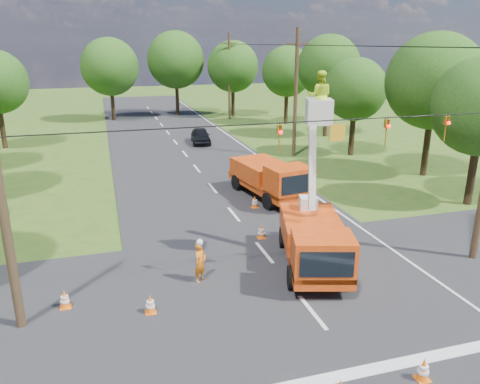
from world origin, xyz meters
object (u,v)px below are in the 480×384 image
object	(u,v)px
pole_left	(1,197)
traffic_cone_6	(277,173)
distant_car	(201,136)
bucket_truck	(315,229)
tree_right_d	(329,67)
tree_right_b	(434,81)
tree_far_c	(233,67)
tree_right_c	(355,90)
tree_right_e	(287,71)
tree_far_b	(176,60)
traffic_cone_1	(423,369)
pole_right_mid	(296,93)
traffic_cone_4	(150,304)
tree_far_a	(110,67)
pole_right_far	(229,76)
traffic_cone_2	(261,232)
second_truck	(271,178)
ground_worker	(200,262)
traffic_cone_5	(65,299)
traffic_cone_3	(255,202)

from	to	relation	value
pole_left	traffic_cone_6	bearing A→B (deg)	44.61
traffic_cone_6	distant_car	bearing A→B (deg)	101.46
bucket_truck	tree_right_d	size ratio (longest dim) A/B	0.82
tree_right_b	tree_far_c	xyz separation A→B (m)	(-5.50, 30.00, -0.37)
bucket_truck	tree_right_c	world-z (taller)	bucket_truck
tree_right_e	tree_far_b	world-z (taller)	tree_far_b
traffic_cone_1	pole_left	size ratio (longest dim) A/B	0.08
tree_right_d	tree_far_c	bearing A→B (deg)	109.46
pole_right_mid	tree_right_c	bearing A→B (deg)	-12.01
traffic_cone_6	traffic_cone_4	bearing A→B (deg)	-124.94
bucket_truck	pole_left	bearing A→B (deg)	-157.34
bucket_truck	tree_right_b	size ratio (longest dim) A/B	0.82
tree_right_d	tree_far_a	xyz separation A→B (m)	(-19.80, 16.00, -0.49)
traffic_cone_4	tree_far_c	distance (m)	45.30
pole_right_far	tree_right_d	xyz separation A→B (m)	(6.30, -13.00, 1.57)
traffic_cone_2	tree_far_b	bearing A→B (deg)	86.32
tree_far_a	tree_far_b	world-z (taller)	tree_far_b
tree_far_b	traffic_cone_1	bearing A→B (deg)	-91.70
tree_right_c	tree_far_b	xyz separation A→B (m)	(-10.20, 26.00, 1.50)
pole_right_mid	distant_car	bearing A→B (deg)	132.11
pole_left	second_truck	bearing A→B (deg)	39.49
ground_worker	tree_far_a	bearing A→B (deg)	48.90
tree_right_c	pole_right_far	bearing A→B (deg)	102.62
tree_right_b	tree_far_c	size ratio (longest dim) A/B	1.05
tree_right_b	traffic_cone_5	bearing A→B (deg)	-154.11
tree_right_d	tree_far_b	distance (m)	21.52
pole_left	tree_right_d	bearing A→B (deg)	48.01
traffic_cone_5	tree_right_d	bearing A→B (deg)	48.80
distant_car	traffic_cone_5	bearing A→B (deg)	-104.64
ground_worker	tree_right_c	xyz separation A→B (m)	(16.43, 17.69, 4.49)
bucket_truck	tree_right_b	distance (m)	17.95
bucket_truck	second_truck	size ratio (longest dim) A/B	1.18
ground_worker	traffic_cone_5	distance (m)	5.00
traffic_cone_4	traffic_cone_5	bearing A→B (deg)	157.58
tree_right_c	tree_right_d	distance (m)	8.27
bucket_truck	tree_right_c	bearing A→B (deg)	73.27
tree_far_a	tree_far_b	size ratio (longest dim) A/B	0.92
tree_right_c	second_truck	bearing A→B (deg)	-139.55
traffic_cone_1	pole_left	xyz separation A→B (m)	(-10.99, 5.93, 4.14)
bucket_truck	tree_right_c	xyz separation A→B (m)	(11.71, 17.83, 3.60)
traffic_cone_2	traffic_cone_3	xyz separation A→B (m)	(1.04, 4.17, 0.00)
distant_car	tree_far_a	world-z (taller)	tree_far_a
traffic_cone_2	tree_right_c	size ratio (longest dim) A/B	0.09
tree_right_d	tree_far_b	size ratio (longest dim) A/B	0.94
traffic_cone_1	tree_far_c	bearing A→B (deg)	80.51
bucket_truck	pole_right_mid	distance (m)	20.38
pole_right_mid	second_truck	bearing A→B (deg)	-119.75
pole_left	tree_far_c	bearing A→B (deg)	65.66
traffic_cone_4	traffic_cone_2	bearing A→B (deg)	41.03
traffic_cone_2	pole_left	xyz separation A→B (m)	(-9.90, -4.59, 4.14)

